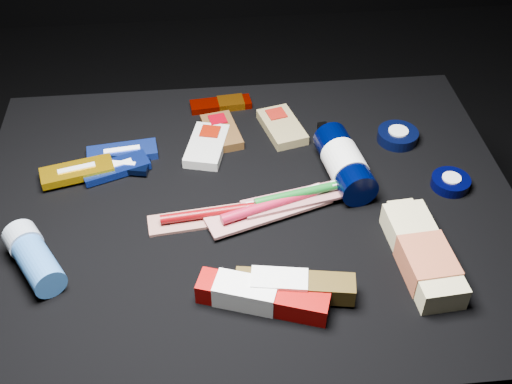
{
  "coord_description": "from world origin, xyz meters",
  "views": [
    {
      "loc": [
        -0.07,
        -0.84,
        1.19
      ],
      "look_at": [
        0.01,
        0.01,
        0.42
      ],
      "focal_mm": 45.0,
      "sensor_mm": 36.0,
      "label": 1
    }
  ],
  "objects": [
    {
      "name": "clif_bar_0",
      "position": [
        -0.04,
        0.21,
        0.41
      ],
      "size": [
        0.08,
        0.13,
        0.02
      ],
      "rotation": [
        0.0,
        0.0,
        0.2
      ],
      "color": "#4B2F16",
      "rests_on": "cloth_table"
    },
    {
      "name": "clif_bar_1",
      "position": [
        -0.07,
        0.17,
        0.41
      ],
      "size": [
        0.1,
        0.14,
        0.02
      ],
      "rotation": [
        0.0,
        0.0,
        -0.26
      ],
      "color": "beige",
      "rests_on": "cloth_table"
    },
    {
      "name": "bodywash_bottle",
      "position": [
        0.27,
        -0.17,
        0.42
      ],
      "size": [
        0.09,
        0.22,
        0.05
      ],
      "rotation": [
        0.0,
        0.0,
        0.07
      ],
      "color": "beige",
      "rests_on": "cloth_table"
    },
    {
      "name": "toothpaste_carton_red",
      "position": [
        -0.01,
        -0.22,
        0.42
      ],
      "size": [
        0.21,
        0.11,
        0.04
      ],
      "rotation": [
        0.0,
        0.0,
        -0.34
      ],
      "color": "#910402",
      "rests_on": "cloth_table"
    },
    {
      "name": "toothpaste_carton_green",
      "position": [
        0.04,
        -0.21,
        0.42
      ],
      "size": [
        0.19,
        0.07,
        0.04
      ],
      "rotation": [
        0.0,
        0.0,
        -0.17
      ],
      "color": "#3F2E0E",
      "rests_on": "cloth_table"
    },
    {
      "name": "cream_tin_upper",
      "position": [
        0.32,
        0.16,
        0.41
      ],
      "size": [
        0.08,
        0.08,
        0.03
      ],
      "rotation": [
        0.0,
        0.0,
        0.07
      ],
      "color": "black",
      "rests_on": "cloth_table"
    },
    {
      "name": "toothbrush_pack_2",
      "position": [
        0.09,
        -0.01,
        0.42
      ],
      "size": [
        0.2,
        0.09,
        0.02
      ],
      "rotation": [
        0.0,
        0.0,
        0.21
      ],
      "color": "#B8AEAB",
      "rests_on": "cloth_table"
    },
    {
      "name": "cream_tin_lower",
      "position": [
        0.38,
        0.01,
        0.41
      ],
      "size": [
        0.07,
        0.07,
        0.02
      ],
      "rotation": [
        0.0,
        0.0,
        -0.15
      ],
      "color": "black",
      "rests_on": "cloth_table"
    },
    {
      "name": "power_bar",
      "position": [
        -0.02,
        0.31,
        0.41
      ],
      "size": [
        0.13,
        0.05,
        0.02
      ],
      "rotation": [
        0.0,
        0.0,
        0.1
      ],
      "color": "#720800",
      "rests_on": "cloth_table"
    },
    {
      "name": "luna_bar_1",
      "position": [
        -0.24,
        0.11,
        0.41
      ],
      "size": [
        0.14,
        0.09,
        0.02
      ],
      "rotation": [
        0.0,
        0.0,
        0.36
      ],
      "color": "navy",
      "rests_on": "cloth_table"
    },
    {
      "name": "lotion_bottle",
      "position": [
        0.18,
        0.06,
        0.43
      ],
      "size": [
        0.09,
        0.22,
        0.07
      ],
      "rotation": [
        0.0,
        0.0,
        0.15
      ],
      "color": "black",
      "rests_on": "cloth_table"
    },
    {
      "name": "clif_bar_2",
      "position": [
        0.09,
        0.22,
        0.41
      ],
      "size": [
        0.1,
        0.14,
        0.02
      ],
      "rotation": [
        0.0,
        0.0,
        0.25
      ],
      "color": "olive",
      "rests_on": "cloth_table"
    },
    {
      "name": "luna_bar_2",
      "position": [
        -0.23,
        0.12,
        0.41
      ],
      "size": [
        0.11,
        0.06,
        0.01
      ],
      "rotation": [
        0.0,
        0.0,
        -0.22
      ],
      "color": "black",
      "rests_on": "cloth_table"
    },
    {
      "name": "cloth_table",
      "position": [
        0.0,
        0.0,
        0.2
      ],
      "size": [
        0.98,
        0.78,
        0.4
      ],
      "primitive_type": "cube",
      "color": "black",
      "rests_on": "ground"
    },
    {
      "name": "deodorant_stick",
      "position": [
        -0.36,
        -0.12,
        0.43
      ],
      "size": [
        0.12,
        0.15,
        0.06
      ],
      "rotation": [
        0.0,
        0.0,
        0.53
      ],
      "color": "#2F65AC",
      "rests_on": "cloth_table"
    },
    {
      "name": "luna_bar_0",
      "position": [
        -0.23,
        0.16,
        0.41
      ],
      "size": [
        0.14,
        0.07,
        0.02
      ],
      "rotation": [
        0.0,
        0.0,
        0.12
      ],
      "color": "#1B38AF",
      "rests_on": "cloth_table"
    },
    {
      "name": "toothbrush_pack_1",
      "position": [
        0.04,
        -0.03,
        0.42
      ],
      "size": [
        0.23,
        0.12,
        0.03
      ],
      "rotation": [
        0.0,
        0.0,
        0.32
      ],
      "color": "beige",
      "rests_on": "cloth_table"
    },
    {
      "name": "ground",
      "position": [
        0.0,
        0.0,
        0.0
      ],
      "size": [
        3.0,
        3.0,
        0.0
      ],
      "primitive_type": "plane",
      "color": "black",
      "rests_on": "ground"
    },
    {
      "name": "luna_bar_3",
      "position": [
        -0.31,
        0.1,
        0.42
      ],
      "size": [
        0.14,
        0.08,
        0.02
      ],
      "rotation": [
        0.0,
        0.0,
        0.25
      ],
      "color": "#D49709",
      "rests_on": "cloth_table"
    },
    {
      "name": "toothbrush_pack_0",
      "position": [
        -0.07,
        -0.03,
        0.41
      ],
      "size": [
        0.21,
        0.07,
        0.02
      ],
      "rotation": [
        0.0,
        0.0,
        0.11
      ],
      "color": "#AAA49E",
      "rests_on": "cloth_table"
    }
  ]
}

